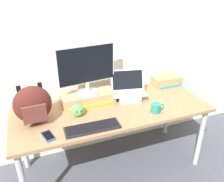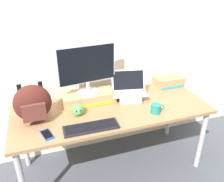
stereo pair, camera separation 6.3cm
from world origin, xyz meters
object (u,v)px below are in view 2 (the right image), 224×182
(desktop_monitor, at_px, (87,68))
(cell_phone, at_px, (47,134))
(coffee_mug, at_px, (156,108))
(open_laptop, at_px, (129,93))
(toner_box_cyan, at_px, (168,81))
(plush_toy, at_px, (78,110))
(external_keyboard, at_px, (91,127))
(toner_box_yellow, at_px, (89,97))
(messenger_backpack, at_px, (33,103))

(desktop_monitor, distance_m, cell_phone, 0.70)
(coffee_mug, bearing_deg, cell_phone, -178.58)
(open_laptop, xyz_separation_m, toner_box_cyan, (0.55, 0.16, -0.01))
(coffee_mug, xyz_separation_m, toner_box_cyan, (0.42, 0.48, 0.01))
(plush_toy, bearing_deg, external_keyboard, -75.08)
(toner_box_yellow, distance_m, plush_toy, 0.26)
(toner_box_cyan, bearing_deg, toner_box_yellow, -175.22)
(open_laptop, bearing_deg, external_keyboard, -130.92)
(messenger_backpack, bearing_deg, toner_box_cyan, 7.28)
(desktop_monitor, bearing_deg, coffee_mug, -44.08)
(external_keyboard, bearing_deg, toner_box_yellow, 80.19)
(desktop_monitor, height_order, external_keyboard, desktop_monitor)
(toner_box_yellow, bearing_deg, external_keyboard, -101.12)
(open_laptop, relative_size, external_keyboard, 0.82)
(open_laptop, bearing_deg, toner_box_cyan, 27.81)
(messenger_backpack, height_order, plush_toy, messenger_backpack)
(toner_box_yellow, bearing_deg, toner_box_cyan, 4.78)
(desktop_monitor, height_order, coffee_mug, desktop_monitor)
(external_keyboard, distance_m, toner_box_cyan, 1.17)
(messenger_backpack, bearing_deg, coffee_mug, -14.82)
(messenger_backpack, height_order, cell_phone, messenger_backpack)
(open_laptop, xyz_separation_m, messenger_backpack, (-0.91, -0.09, 0.10))
(coffee_mug, bearing_deg, external_keyboard, -175.46)
(toner_box_yellow, relative_size, plush_toy, 4.68)
(plush_toy, xyz_separation_m, toner_box_cyan, (1.10, 0.29, -0.01))
(toner_box_yellow, distance_m, desktop_monitor, 0.31)
(external_keyboard, bearing_deg, plush_toy, 106.23)
(open_laptop, distance_m, external_keyboard, 0.62)
(coffee_mug, bearing_deg, plush_toy, 164.58)
(toner_box_yellow, distance_m, open_laptop, 0.41)
(desktop_monitor, xyz_separation_m, external_keyboard, (-0.09, -0.45, -0.34))
(external_keyboard, xyz_separation_m, toner_box_cyan, (1.04, 0.53, 0.04))
(open_laptop, bearing_deg, coffee_mug, -56.12)
(coffee_mug, relative_size, cell_phone, 0.84)
(toner_box_yellow, relative_size, toner_box_cyan, 1.61)
(open_laptop, bearing_deg, plush_toy, -154.51)
(external_keyboard, height_order, plush_toy, plush_toy)
(messenger_backpack, bearing_deg, cell_phone, -75.76)
(desktop_monitor, xyz_separation_m, plush_toy, (-0.15, -0.21, -0.30))
(desktop_monitor, relative_size, plush_toy, 5.11)
(cell_phone, bearing_deg, coffee_mug, -14.21)
(coffee_mug, xyz_separation_m, plush_toy, (-0.68, 0.19, 0.01))
(open_laptop, relative_size, toner_box_cyan, 1.17)
(coffee_mug, relative_size, plush_toy, 1.21)
(open_laptop, distance_m, toner_box_cyan, 0.57)
(open_laptop, height_order, external_keyboard, open_laptop)
(open_laptop, relative_size, cell_phone, 2.38)
(desktop_monitor, bearing_deg, toner_box_cyan, -2.16)
(toner_box_yellow, height_order, external_keyboard, toner_box_yellow)
(cell_phone, distance_m, plush_toy, 0.36)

